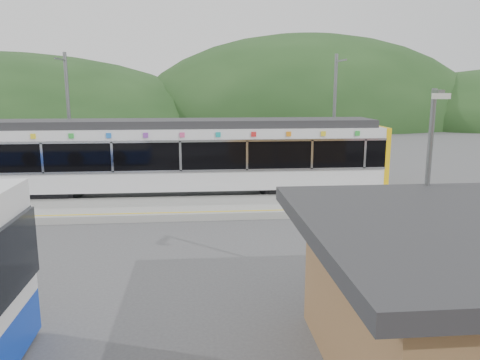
{
  "coord_description": "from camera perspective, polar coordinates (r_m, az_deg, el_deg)",
  "views": [
    {
      "loc": [
        -0.39,
        -16.37,
        5.26
      ],
      "look_at": [
        1.18,
        1.0,
        1.79
      ],
      "focal_mm": 35.0,
      "sensor_mm": 36.0,
      "label": 1
    }
  ],
  "objects": [
    {
      "name": "yellow_line",
      "position": [
        19.03,
        -3.82,
        -3.87
      ],
      "size": [
        26.0,
        0.1,
        0.01
      ],
      "primitive_type": "cube",
      "color": "yellow",
      "rests_on": "platform"
    },
    {
      "name": "catenary_mast_west",
      "position": [
        25.84,
        -20.13,
        7.0
      ],
      "size": [
        0.18,
        1.8,
        7.0
      ],
      "color": "slate",
      "rests_on": "ground"
    },
    {
      "name": "catenary_mast_east",
      "position": [
        26.05,
        11.43,
        7.48
      ],
      "size": [
        0.18,
        1.8,
        7.0
      ],
      "color": "slate",
      "rests_on": "ground"
    },
    {
      "name": "lamp_post",
      "position": [
        11.68,
        22.14,
        -0.03
      ],
      "size": [
        0.39,
        0.98,
        5.24
      ],
      "rotation": [
        0.0,
        0.0,
        -0.3
      ],
      "color": "slate",
      "rests_on": "ground"
    },
    {
      "name": "ground",
      "position": [
        17.2,
        -3.64,
        -6.59
      ],
      "size": [
        120.0,
        120.0,
        0.0
      ],
      "primitive_type": "plane",
      "color": "#4C4C4F",
      "rests_on": "ground"
    },
    {
      "name": "platform",
      "position": [
        20.33,
        -3.91,
        -3.34
      ],
      "size": [
        26.0,
        3.2,
        0.3
      ],
      "primitive_type": "cube",
      "color": "#9E9E99",
      "rests_on": "ground"
    },
    {
      "name": "train",
      "position": [
        22.63,
        -8.35,
        3.01
      ],
      "size": [
        20.44,
        3.01,
        3.74
      ],
      "color": "black",
      "rests_on": "ground"
    },
    {
      "name": "hills",
      "position": [
        23.24,
        11.43,
        -2.07
      ],
      "size": [
        146.0,
        149.0,
        26.0
      ],
      "color": "#1E3D19",
      "rests_on": "ground"
    }
  ]
}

